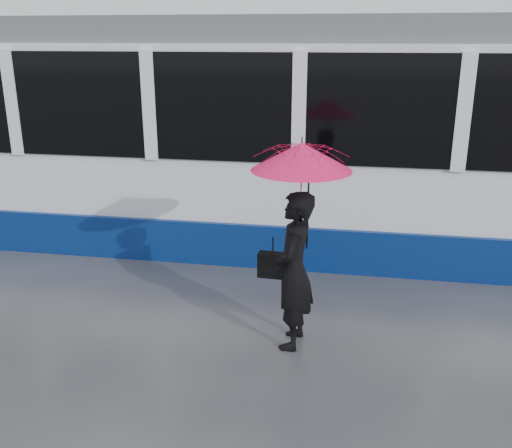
# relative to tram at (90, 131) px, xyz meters

# --- Properties ---
(ground) EXTENTS (90.00, 90.00, 0.00)m
(ground) POSITION_rel_tram_xyz_m (2.16, -2.50, -1.64)
(ground) COLOR #2E2E33
(ground) RESTS_ON ground
(rails) EXTENTS (34.00, 1.51, 0.02)m
(rails) POSITION_rel_tram_xyz_m (2.16, -0.00, -1.63)
(rails) COLOR #3F3D38
(rails) RESTS_ON ground
(tram) EXTENTS (26.00, 2.56, 3.35)m
(tram) POSITION_rel_tram_xyz_m (0.00, 0.00, 0.00)
(tram) COLOR white
(tram) RESTS_ON ground
(woman) EXTENTS (0.43, 0.63, 1.66)m
(woman) POSITION_rel_tram_xyz_m (3.69, -3.22, -0.81)
(woman) COLOR black
(woman) RESTS_ON ground
(umbrella) EXTENTS (1.03, 1.03, 1.12)m
(umbrella) POSITION_rel_tram_xyz_m (3.74, -3.22, 0.18)
(umbrella) COLOR #DF1274
(umbrella) RESTS_ON ground
(handbag) EXTENTS (0.30, 0.15, 0.44)m
(handbag) POSITION_rel_tram_xyz_m (3.47, -3.20, -0.77)
(handbag) COLOR black
(handbag) RESTS_ON ground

